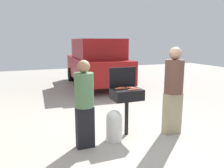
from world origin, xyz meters
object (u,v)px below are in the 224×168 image
hot_dog_7 (130,87)px  person_right (174,88)px  hot_dog_8 (135,89)px  hot_dog_3 (131,90)px  hot_dog_5 (132,88)px  bbq_grill (127,96)px  hot_dog_1 (125,88)px  hot_dog_2 (119,88)px  propane_tank (114,125)px  hot_dog_0 (122,88)px  hot_dog_6 (118,89)px  hot_dog_4 (129,88)px  parked_minivan (97,62)px  person_left (84,101)px  hot_dog_9 (137,89)px

hot_dog_7 → person_right: 0.90m
person_right → hot_dog_8: bearing=-19.4°
hot_dog_3 → hot_dog_5: size_ratio=1.00×
hot_dog_8 → bbq_grill: bearing=155.0°
hot_dog_7 → hot_dog_8: 0.16m
hot_dog_1 → person_right: (0.97, -0.32, -0.00)m
hot_dog_2 → propane_tank: bearing=-129.6°
hot_dog_0 → hot_dog_2: same height
hot_dog_6 → bbq_grill: bearing=-13.6°
hot_dog_7 → propane_tank: hot_dog_7 is taller
hot_dog_4 → hot_dog_8: size_ratio=1.00×
hot_dog_0 → hot_dog_2: 0.08m
hot_dog_8 → parked_minivan: (0.88, 5.24, 0.04)m
hot_dog_4 → hot_dog_0: bearing=151.9°
hot_dog_2 → propane_tank: size_ratio=0.21×
hot_dog_3 → person_left: person_left is taller
hot_dog_0 → hot_dog_3: size_ratio=1.00×
hot_dog_4 → person_left: size_ratio=0.08×
person_right → hot_dog_1: bearing=-21.6°
hot_dog_5 → propane_tank: bearing=-160.7°
hot_dog_6 → person_left: bearing=-160.5°
hot_dog_2 → person_left: person_left is taller
hot_dog_1 → person_right: 1.02m
hot_dog_1 → hot_dog_5: (0.16, -0.03, 0.00)m
hot_dog_4 → hot_dog_9: 0.20m
hot_dog_0 → person_right: bearing=-22.5°
hot_dog_3 → hot_dog_5: bearing=54.6°
bbq_grill → person_right: (0.92, -0.29, 0.16)m
hot_dog_3 → hot_dog_6: size_ratio=1.00×
hot_dog_5 → hot_dog_9: bearing=-76.6°
hot_dog_5 → hot_dog_9: 0.14m
hot_dog_2 → propane_tank: 0.74m
hot_dog_4 → hot_dog_7: 0.05m
hot_dog_5 → hot_dog_0: bearing=146.4°
hot_dog_2 → hot_dog_5: size_ratio=1.00×
bbq_grill → hot_dog_7: (0.10, 0.08, 0.16)m
hot_dog_4 → hot_dog_9: size_ratio=1.00×
propane_tank → person_right: person_right is taller
person_right → hot_dog_3: bearing=-11.5°
bbq_grill → parked_minivan: bearing=78.7°
hot_dog_2 → hot_dog_7: same height
hot_dog_3 → hot_dog_9: bearing=6.7°
hot_dog_7 → parked_minivan: bearing=79.6°
hot_dog_5 → person_left: bearing=-167.9°
hot_dog_0 → hot_dog_2: size_ratio=1.00×
hot_dog_7 → person_left: size_ratio=0.08×
parked_minivan → hot_dog_1: bearing=81.2°
hot_dog_2 → person_right: (1.07, -0.37, -0.00)m
hot_dog_4 → propane_tank: (-0.43, -0.21, -0.67)m
bbq_grill → hot_dog_7: hot_dog_7 is taller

